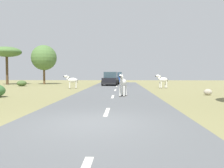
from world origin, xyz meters
TOP-DOWN VIEW (x-y plane):
  - ground_plane at (0.00, 0.00)m, footprint 90.00×90.00m
  - road at (0.36, 0.00)m, footprint 6.00×64.00m
  - lane_markings at (0.36, -1.00)m, footprint 0.16×56.00m
  - zebra_0 at (1.04, 8.13)m, footprint 0.65×1.63m
  - zebra_1 at (5.36, 17.43)m, footprint 1.53×0.87m
  - zebra_2 at (-4.27, 16.53)m, footprint 1.51×0.70m
  - car_0 at (-0.48, 22.83)m, footprint 2.24×4.45m
  - car_1 at (0.16, 28.85)m, footprint 2.07×4.37m
  - tree_0 at (-10.41, 25.71)m, footprint 3.67×3.67m
  - tree_2 at (-15.29, 24.41)m, footprint 4.05×4.05m
  - bush_3 at (-11.55, 20.71)m, footprint 1.19×1.07m
  - rock_0 at (7.31, 9.79)m, footprint 0.60×0.43m

SIDE VIEW (x-z plane):
  - ground_plane at x=0.00m, z-range 0.00..0.00m
  - road at x=0.36m, z-range 0.00..0.05m
  - lane_markings at x=0.36m, z-range 0.05..0.06m
  - rock_0 at x=7.31m, z-range 0.00..0.47m
  - bush_3 at x=-11.55m, z-range 0.00..0.72m
  - car_0 at x=-0.48m, z-range -0.02..1.72m
  - car_1 at x=0.16m, z-range -0.02..1.72m
  - zebra_2 at x=-4.27m, z-range 0.14..1.61m
  - zebra_1 at x=5.36m, z-range 0.15..1.67m
  - zebra_0 at x=1.04m, z-range 0.20..1.76m
  - tree_0 at x=-10.41m, z-range 1.01..6.74m
  - tree_2 at x=-15.29m, z-range 1.91..7.26m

